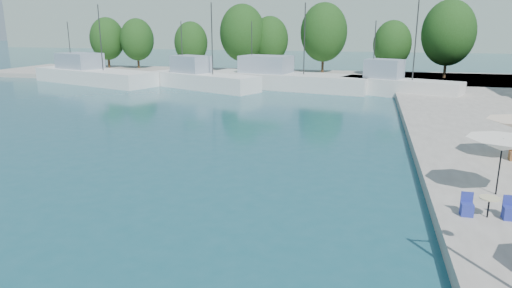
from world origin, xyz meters
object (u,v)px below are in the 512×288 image
(trawler_03, at_px, (284,79))
(trawler_04, at_px, (397,86))
(trawler_02, at_px, (202,80))
(umbrella_white, at_px, (503,145))
(trawler_01, at_px, (92,75))

(trawler_03, relative_size, trawler_04, 1.57)
(trawler_03, distance_m, trawler_04, 13.09)
(trawler_02, xyz_separation_m, umbrella_white, (24.69, -31.85, 1.63))
(trawler_02, height_order, trawler_03, same)
(trawler_01, bearing_deg, trawler_02, 14.58)
(trawler_01, distance_m, trawler_03, 25.24)
(trawler_03, bearing_deg, trawler_02, -153.35)
(trawler_03, bearing_deg, trawler_04, -0.83)
(trawler_02, distance_m, umbrella_white, 40.34)
(trawler_02, height_order, trawler_04, same)
(trawler_01, height_order, trawler_04, same)
(trawler_03, relative_size, umbrella_white, 7.12)
(trawler_01, xyz_separation_m, trawler_03, (25.22, 1.02, -0.00))
(trawler_04, bearing_deg, umbrella_white, -63.20)
(umbrella_white, bearing_deg, trawler_04, 94.45)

